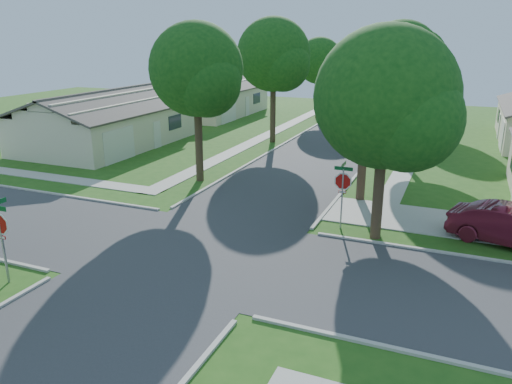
{
  "coord_description": "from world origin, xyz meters",
  "views": [
    {
      "loc": [
        9.15,
        -15.73,
        8.16
      ],
      "look_at": [
        1.16,
        3.48,
        1.6
      ],
      "focal_mm": 35.0,
      "sensor_mm": 36.0,
      "label": 1
    }
  ],
  "objects": [
    {
      "name": "road_ns",
      "position": [
        0.0,
        0.0,
        0.0
      ],
      "size": [
        7.0,
        100.0,
        0.02
      ],
      "primitive_type": "cube",
      "color": "#333335",
      "rests_on": "ground"
    },
    {
      "name": "tree_e_mid",
      "position": [
        4.76,
        21.01,
        6.25
      ],
      "size": [
        5.59,
        5.4,
        9.21
      ],
      "color": "#38281C",
      "rests_on": "ground"
    },
    {
      "name": "house_nw_near",
      "position": [
        -15.99,
        15.0,
        1.52
      ],
      "size": [
        8.42,
        13.6,
        4.23
      ],
      "color": "beige",
      "rests_on": "ground"
    },
    {
      "name": "car_curb_west",
      "position": [
        -1.2,
        40.96,
        0.68
      ],
      "size": [
        2.03,
        4.71,
        1.35
      ],
      "primitive_type": "imported",
      "rotation": [
        0.0,
        0.0,
        3.11
      ],
      "color": "black",
      "rests_on": "ground"
    },
    {
      "name": "tree_w_mid",
      "position": [
        -4.64,
        21.01,
        6.49
      ],
      "size": [
        5.8,
        5.6,
        9.56
      ],
      "color": "#38281C",
      "rests_on": "ground"
    },
    {
      "name": "car_driveway",
      "position": [
        11.5,
        5.5,
        0.8
      ],
      "size": [
        5.14,
        2.9,
        1.6
      ],
      "primitive_type": "imported",
      "rotation": [
        0.0,
        0.0,
        1.31
      ],
      "color": "#561120",
      "rests_on": "ground"
    },
    {
      "name": "tree_e_far",
      "position": [
        4.75,
        34.01,
        5.98
      ],
      "size": [
        5.17,
        5.0,
        8.72
      ],
      "color": "#38281C",
      "rests_on": "ground"
    },
    {
      "name": "ground",
      "position": [
        0.0,
        0.0,
        0.0
      ],
      "size": [
        100.0,
        100.0,
        0.0
      ],
      "primitive_type": "plane",
      "color": "#245416",
      "rests_on": "ground"
    },
    {
      "name": "sidewalk_ne",
      "position": [
        6.1,
        26.0,
        0.02
      ],
      "size": [
        1.2,
        40.0,
        0.04
      ],
      "primitive_type": "cube",
      "color": "#9E9B91",
      "rests_on": "ground"
    },
    {
      "name": "tree_w_far",
      "position": [
        -4.65,
        34.01,
        5.51
      ],
      "size": [
        4.76,
        4.6,
        8.04
      ],
      "color": "#38281C",
      "rests_on": "ground"
    },
    {
      "name": "sidewalk_nw",
      "position": [
        -6.1,
        26.0,
        0.02
      ],
      "size": [
        1.2,
        40.0,
        0.04
      ],
      "primitive_type": "cube",
      "color": "#9E9B91",
      "rests_on": "ground"
    },
    {
      "name": "stop_sign_ne",
      "position": [
        4.7,
        4.7,
        2.03
      ],
      "size": [
        1.05,
        0.8,
        2.98
      ],
      "color": "gray",
      "rests_on": "ground"
    },
    {
      "name": "stop_sign_sw",
      "position": [
        -4.7,
        -4.7,
        2.03
      ],
      "size": [
        1.05,
        0.8,
        2.98
      ],
      "color": "gray",
      "rests_on": "ground"
    },
    {
      "name": "tree_ne_corner",
      "position": [
        6.36,
        4.21,
        5.59
      ],
      "size": [
        5.8,
        5.6,
        8.66
      ],
      "color": "#38281C",
      "rests_on": "ground"
    },
    {
      "name": "house_nw_far",
      "position": [
        -15.99,
        32.0,
        1.52
      ],
      "size": [
        8.42,
        13.6,
        4.23
      ],
      "color": "beige",
      "rests_on": "ground"
    },
    {
      "name": "tree_w_near",
      "position": [
        -4.64,
        9.01,
        6.12
      ],
      "size": [
        5.38,
        5.2,
        8.97
      ],
      "color": "#38281C",
      "rests_on": "ground"
    },
    {
      "name": "tree_e_near",
      "position": [
        4.75,
        9.01,
        5.64
      ],
      "size": [
        4.97,
        4.8,
        8.28
      ],
      "color": "#38281C",
      "rests_on": "ground"
    },
    {
      "name": "driveway",
      "position": [
        7.9,
        7.1,
        0.03
      ],
      "size": [
        8.8,
        3.6,
        0.05
      ],
      "primitive_type": "cube",
      "color": "#9E9B91",
      "rests_on": "ground"
    },
    {
      "name": "car_curb_east",
      "position": [
        3.2,
        20.67,
        0.68
      ],
      "size": [
        1.8,
        4.07,
        1.36
      ],
      "primitive_type": "imported",
      "rotation": [
        0.0,
        0.0,
        -0.05
      ],
      "color": "black",
      "rests_on": "ground"
    }
  ]
}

